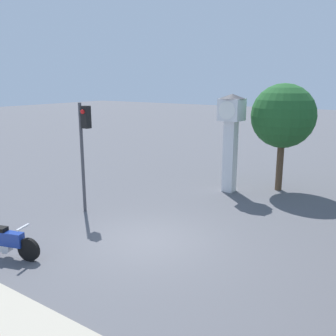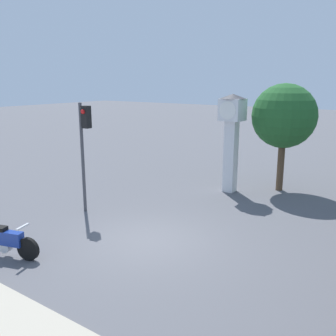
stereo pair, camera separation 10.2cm
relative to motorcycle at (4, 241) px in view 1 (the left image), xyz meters
name	(u,v)px [view 1 (the left image)]	position (x,y,z in m)	size (l,w,h in m)	color
ground_plane	(148,240)	(2.64, 3.15, -0.48)	(120.00, 120.00, 0.00)	#56565B
motorcycle	(4,241)	(0.00, 0.00, 0.00)	(2.18, 0.83, 0.99)	black
clock_tower	(231,128)	(2.42, 9.46, 2.39)	(1.13, 1.13, 4.31)	white
traffic_light	(84,138)	(-0.82, 3.95, 2.34)	(0.50, 0.35, 4.09)	#47474C
street_tree	(283,116)	(4.19, 10.94, 2.86)	(2.80, 2.80, 4.76)	brown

